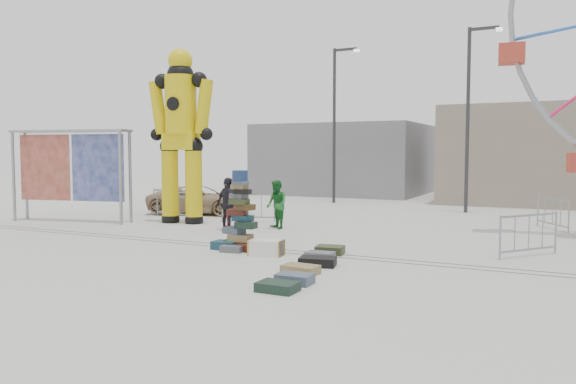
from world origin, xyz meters
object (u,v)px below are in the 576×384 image
at_px(lamp_post_right, 470,110).
at_px(banner_scaffold, 71,153).
at_px(barricade_dummy_b, 172,204).
at_px(pedestrian_black, 228,204).
at_px(barricade_dummy_a, 174,202).
at_px(parked_suv, 200,200).
at_px(lamp_post_left, 336,117).
at_px(crash_test_dummy, 181,129).
at_px(barricade_wheel_front, 529,235).
at_px(steamer_trunk, 266,248).
at_px(barricade_wheel_back, 553,213).
at_px(barricade_dummy_c, 248,207).
at_px(pedestrian_green, 277,204).
at_px(pedestrian_red, 232,202).
at_px(suitcase_tower, 241,227).

bearing_deg(lamp_post_right, banner_scaffold, -142.52).
bearing_deg(barricade_dummy_b, pedestrian_black, -13.39).
distance_m(barricade_dummy_a, parked_suv, 1.10).
height_order(lamp_post_left, pedestrian_black, lamp_post_left).
height_order(crash_test_dummy, barricade_wheel_front, crash_test_dummy).
relative_size(steamer_trunk, barricade_wheel_back, 0.43).
relative_size(barricade_dummy_c, barricade_wheel_back, 1.00).
distance_m(crash_test_dummy, parked_suv, 4.31).
height_order(banner_scaffold, pedestrian_black, banner_scaffold).
bearing_deg(lamp_post_right, barricade_wheel_front, -73.68).
bearing_deg(banner_scaffold, pedestrian_green, 0.16).
height_order(lamp_post_right, barricade_dummy_a, lamp_post_right).
xyz_separation_m(crash_test_dummy, barricade_wheel_back, (12.45, 4.25, -2.95)).
distance_m(banner_scaffold, parked_suv, 5.59).
bearing_deg(barricade_wheel_back, pedestrian_red, -97.49).
distance_m(barricade_dummy_c, barricade_wheel_front, 10.44).
height_order(suitcase_tower, barricade_dummy_b, suitcase_tower).
bearing_deg(pedestrian_black, barricade_dummy_a, -16.31).
bearing_deg(barricade_wheel_back, banner_scaffold, -100.23).
bearing_deg(barricade_dummy_c, lamp_post_right, 23.43).
bearing_deg(barricade_dummy_b, barricade_dummy_c, 17.78).
bearing_deg(barricade_wheel_front, suitcase_tower, 145.17).
relative_size(crash_test_dummy, pedestrian_black, 3.70).
bearing_deg(barricade_dummy_a, suitcase_tower, -46.36).
bearing_deg(pedestrian_black, barricade_dummy_c, -58.96).
xyz_separation_m(steamer_trunk, pedestrian_black, (-3.37, 3.52, 0.70)).
bearing_deg(barricade_dummy_c, barricade_wheel_back, -6.60).
height_order(crash_test_dummy, barricade_dummy_b, crash_test_dummy).
bearing_deg(barricade_dummy_a, barricade_dummy_b, -62.34).
xyz_separation_m(barricade_dummy_a, parked_suv, (0.69, 0.86, 0.06)).
relative_size(pedestrian_red, parked_suv, 0.39).
bearing_deg(pedestrian_red, parked_suv, 119.15).
height_order(crash_test_dummy, barricade_dummy_c, crash_test_dummy).
relative_size(lamp_post_left, pedestrian_green, 4.74).
bearing_deg(crash_test_dummy, pedestrian_green, -6.25).
xyz_separation_m(steamer_trunk, pedestrian_red, (-3.84, 4.54, 0.66)).
height_order(banner_scaffold, pedestrian_red, banner_scaffold).
xyz_separation_m(barricade_wheel_back, pedestrian_red, (-10.31, -4.17, 0.31)).
distance_m(barricade_dummy_a, barricade_dummy_b, 0.98).
bearing_deg(lamp_post_left, banner_scaffold, -116.73).
relative_size(lamp_post_right, barricade_dummy_c, 4.00).
bearing_deg(banner_scaffold, pedestrian_red, 2.66).
bearing_deg(suitcase_tower, banner_scaffold, 166.08).
relative_size(lamp_post_left, barricade_dummy_c, 4.00).
bearing_deg(lamp_post_right, crash_test_dummy, -136.82).
bearing_deg(lamp_post_left, suitcase_tower, -78.65).
distance_m(crash_test_dummy, pedestrian_green, 4.71).
xyz_separation_m(barricade_dummy_a, barricade_dummy_b, (0.53, -0.83, 0.00)).
bearing_deg(pedestrian_red, barricade_dummy_a, 133.07).
xyz_separation_m(lamp_post_right, lamp_post_left, (-7.00, 2.00, 0.00)).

